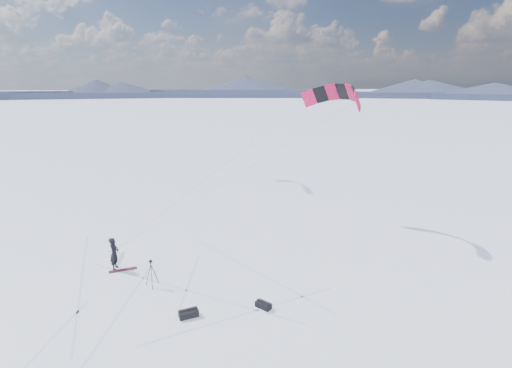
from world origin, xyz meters
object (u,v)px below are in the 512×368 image
object	(u,v)px
gear_bag_a	(189,313)
gear_bag_b	(263,305)
snowkiter	(116,269)
snowboard	(123,270)
tripod	(151,270)

from	to	relation	value
gear_bag_a	gear_bag_b	bearing A→B (deg)	-11.88
snowkiter	gear_bag_b	world-z (taller)	snowkiter
snowboard	gear_bag_b	bearing A→B (deg)	-46.06
snowboard	gear_bag_a	distance (m)	6.42
tripod	gear_bag_a	distance (m)	3.75
snowkiter	gear_bag_b	distance (m)	9.44
snowkiter	snowboard	size ratio (longest dim) A/B	1.24
gear_bag_a	snowboard	bearing A→B (deg)	112.41
snowboard	gear_bag_b	size ratio (longest dim) A/B	1.85
snowkiter	gear_bag_b	xyz separation A→B (m)	(7.16, -6.15, 0.15)
tripod	gear_bag_a	xyz separation A→B (m)	(1.58, -3.31, -0.78)
gear_bag_b	snowkiter	bearing A→B (deg)	-166.85
snowkiter	gear_bag_b	bearing A→B (deg)	-118.46
gear_bag_a	snowkiter	bearing A→B (deg)	114.03
snowboard	tripod	distance (m)	2.93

